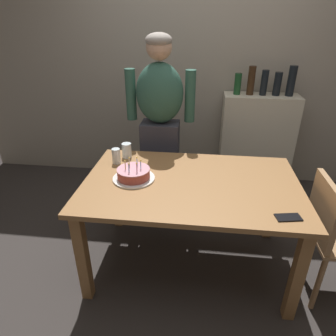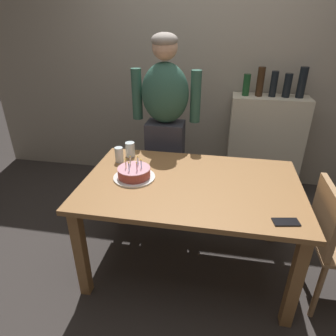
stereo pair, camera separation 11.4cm
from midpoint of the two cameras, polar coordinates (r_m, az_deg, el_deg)
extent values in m
plane|color=#332D2B|center=(2.51, 2.50, -17.54)|extent=(10.00, 10.00, 0.00)
cube|color=#9E9384|center=(3.37, 5.20, 19.12)|extent=(5.20, 0.10, 2.60)
cube|color=olive|center=(2.07, 2.90, -3.13)|extent=(1.50, 0.96, 0.03)
cube|color=olive|center=(2.12, -17.71, -16.19)|extent=(0.07, 0.07, 0.70)
cube|color=olive|center=(2.05, 22.16, -18.92)|extent=(0.07, 0.07, 0.70)
cube|color=olive|center=(2.72, -11.09, -4.63)|extent=(0.07, 0.07, 0.70)
cube|color=olive|center=(2.67, 18.20, -6.31)|extent=(0.07, 0.07, 0.70)
cylinder|color=white|center=(2.11, -8.16, -1.99)|extent=(0.30, 0.30, 0.01)
cylinder|color=#B24C42|center=(2.09, -8.22, -1.10)|extent=(0.23, 0.23, 0.06)
cylinder|color=#D18E9E|center=(2.08, -8.28, -0.27)|extent=(0.23, 0.23, 0.01)
cylinder|color=beige|center=(2.11, -9.00, 1.05)|extent=(0.01, 0.01, 0.06)
sphere|color=#F9C64C|center=(2.09, -9.07, 1.93)|extent=(0.01, 0.01, 0.01)
cylinder|color=#EAB266|center=(2.07, -9.83, 0.46)|extent=(0.01, 0.01, 0.06)
sphere|color=#F9C64C|center=(2.05, -9.91, 1.35)|extent=(0.01, 0.01, 0.01)
cylinder|color=#93B7DB|center=(2.02, -9.17, -0.10)|extent=(0.01, 0.01, 0.06)
sphere|color=#F9C64C|center=(2.01, -9.25, 0.80)|extent=(0.01, 0.01, 0.01)
cylinder|color=pink|center=(2.02, -7.65, -0.05)|extent=(0.01, 0.01, 0.06)
sphere|color=#F9C64C|center=(2.00, -7.71, 0.86)|extent=(0.01, 0.01, 0.01)
cylinder|color=#93B7DB|center=(2.06, -6.85, 0.57)|extent=(0.01, 0.01, 0.06)
sphere|color=#F9C64C|center=(2.04, -6.90, 1.46)|extent=(0.01, 0.01, 0.01)
cylinder|color=#93B7DB|center=(2.10, -7.54, 1.11)|extent=(0.01, 0.01, 0.06)
sphere|color=#F9C64C|center=(2.09, -7.60, 1.99)|extent=(0.01, 0.01, 0.01)
cylinder|color=silver|center=(2.34, -11.35, 2.27)|extent=(0.06, 0.06, 0.12)
cylinder|color=silver|center=(2.43, -9.31, 3.36)|extent=(0.08, 0.08, 0.12)
cube|color=black|center=(1.82, 20.55, -8.96)|extent=(0.15, 0.10, 0.01)
cube|color=#33333D|center=(2.86, -2.58, -0.04)|extent=(0.34, 0.23, 0.92)
ellipsoid|color=#2D5647|center=(2.61, -2.92, 14.18)|extent=(0.41, 0.27, 0.52)
sphere|color=tan|center=(2.55, -3.13, 22.31)|extent=(0.21, 0.21, 0.21)
ellipsoid|color=gray|center=(2.53, -3.22, 23.46)|extent=(0.21, 0.21, 0.12)
cylinder|color=#2D5647|center=(2.61, 3.00, 13.62)|extent=(0.09, 0.09, 0.44)
cylinder|color=#2D5647|center=(2.70, -8.42, 13.80)|extent=(0.09, 0.09, 0.44)
cube|color=#A37A51|center=(2.10, 26.45, -7.39)|extent=(0.04, 0.40, 0.40)
cylinder|color=#A37A51|center=(2.25, 25.65, -19.51)|extent=(0.04, 0.04, 0.45)
cylinder|color=#A37A51|center=(2.49, 23.30, -13.61)|extent=(0.04, 0.04, 0.45)
cube|color=beige|center=(3.39, 15.62, 4.71)|extent=(0.77, 0.30, 1.05)
cylinder|color=#194723|center=(3.18, 12.28, 15.58)|extent=(0.07, 0.07, 0.21)
cylinder|color=#382314|center=(3.19, 14.75, 16.00)|extent=(0.07, 0.07, 0.28)
cylinder|color=black|center=(3.21, 17.09, 15.47)|extent=(0.07, 0.07, 0.25)
cylinder|color=black|center=(3.24, 19.41, 15.05)|extent=(0.07, 0.07, 0.23)
cylinder|color=black|center=(3.26, 21.80, 15.33)|extent=(0.08, 0.08, 0.29)
camera|label=1|loc=(0.06, -91.61, -0.83)|focal=31.56mm
camera|label=2|loc=(0.06, 88.39, 0.83)|focal=31.56mm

